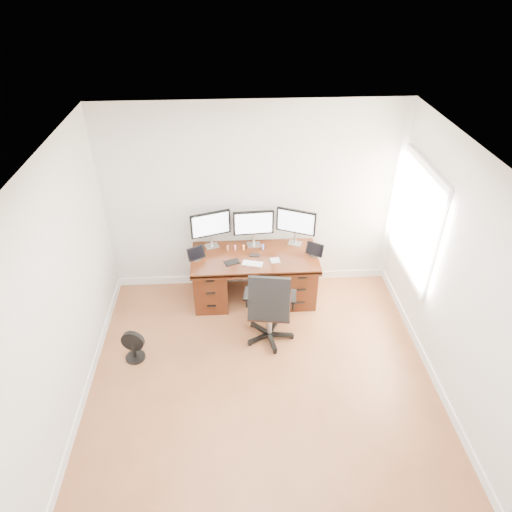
{
  "coord_description": "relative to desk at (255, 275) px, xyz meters",
  "views": [
    {
      "loc": [
        -0.28,
        -3.26,
        4.21
      ],
      "look_at": [
        0.0,
        1.5,
        0.95
      ],
      "focal_mm": 32.0,
      "sensor_mm": 36.0,
      "label": 1
    }
  ],
  "objects": [
    {
      "name": "right_wall",
      "position": [
        2.0,
        -1.72,
        0.95
      ],
      "size": [
        0.1,
        4.5,
        2.7
      ],
      "color": "silver",
      "rests_on": "ground"
    },
    {
      "name": "figurine_brown",
      "position": [
        -0.36,
        0.12,
        0.4
      ],
      "size": [
        0.03,
        0.03,
        0.09
      ],
      "color": "#875A47",
      "rests_on": "desk"
    },
    {
      "name": "back_wall",
      "position": [
        0.0,
        0.42,
        0.95
      ],
      "size": [
        4.0,
        0.1,
        2.7
      ],
      "primitive_type": "cube",
      "color": "silver",
      "rests_on": "ground"
    },
    {
      "name": "phone",
      "position": [
        -0.0,
        -0.03,
        0.35
      ],
      "size": [
        0.14,
        0.08,
        0.01
      ],
      "primitive_type": "cube",
      "rotation": [
        0.0,
        0.0,
        -0.11
      ],
      "color": "black",
      "rests_on": "desk"
    },
    {
      "name": "monitor_right",
      "position": [
        0.58,
        0.24,
        0.68
      ],
      "size": [
        0.52,
        0.26,
        0.53
      ],
      "rotation": [
        0.0,
        0.0,
        -0.42
      ],
      "color": "silver",
      "rests_on": "desk"
    },
    {
      "name": "ground",
      "position": [
        0.0,
        -1.83,
        -0.4
      ],
      "size": [
        4.5,
        4.5,
        0.0
      ],
      "primitive_type": "plane",
      "color": "brown",
      "rests_on": "ground"
    },
    {
      "name": "tablet_right",
      "position": [
        0.8,
        -0.08,
        0.43
      ],
      "size": [
        0.24,
        0.19,
        0.19
      ],
      "rotation": [
        0.0,
        0.0,
        -0.57
      ],
      "color": "silver",
      "rests_on": "desk"
    },
    {
      "name": "figurine_blue",
      "position": [
        0.12,
        0.12,
        0.4
      ],
      "size": [
        0.03,
        0.03,
        0.09
      ],
      "color": "#697CEB",
      "rests_on": "desk"
    },
    {
      "name": "drawing_tablet",
      "position": [
        -0.31,
        -0.17,
        0.35
      ],
      "size": [
        0.23,
        0.19,
        0.01
      ],
      "primitive_type": "cube",
      "rotation": [
        0.0,
        0.0,
        0.35
      ],
      "color": "black",
      "rests_on": "desk"
    },
    {
      "name": "trackpad",
      "position": [
        0.26,
        -0.16,
        0.35
      ],
      "size": [
        0.13,
        0.13,
        0.01
      ],
      "primitive_type": "cube",
      "rotation": [
        0.0,
        0.0,
        0.12
      ],
      "color": "silver",
      "rests_on": "desk"
    },
    {
      "name": "figurine_orange",
      "position": [
        -0.14,
        0.12,
        0.4
      ],
      "size": [
        0.03,
        0.03,
        0.09
      ],
      "color": "#FB8B44",
      "rests_on": "desk"
    },
    {
      "name": "monitor_left",
      "position": [
        -0.58,
        0.24,
        0.68
      ],
      "size": [
        0.53,
        0.2,
        0.53
      ],
      "rotation": [
        0.0,
        0.0,
        0.31
      ],
      "color": "silver",
      "rests_on": "desk"
    },
    {
      "name": "desk",
      "position": [
        0.0,
        0.0,
        0.0
      ],
      "size": [
        1.7,
        0.8,
        0.75
      ],
      "color": "#401B0C",
      "rests_on": "ground"
    },
    {
      "name": "office_chair",
      "position": [
        0.14,
        -0.86,
        -0.04
      ],
      "size": [
        0.67,
        0.67,
        1.11
      ],
      "rotation": [
        0.0,
        0.0,
        -0.15
      ],
      "color": "black",
      "rests_on": "ground"
    },
    {
      "name": "tablet_left",
      "position": [
        -0.78,
        -0.08,
        0.43
      ],
      "size": [
        0.24,
        0.17,
        0.19
      ],
      "rotation": [
        0.0,
        0.0,
        0.48
      ],
      "color": "silver",
      "rests_on": "desk"
    },
    {
      "name": "keyboard",
      "position": [
        -0.04,
        -0.23,
        0.36
      ],
      "size": [
        0.29,
        0.18,
        0.01
      ],
      "primitive_type": "cube",
      "rotation": [
        0.0,
        0.0,
        -0.25
      ],
      "color": "white",
      "rests_on": "desk"
    },
    {
      "name": "figurine_pink",
      "position": [
        -0.26,
        0.12,
        0.4
      ],
      "size": [
        0.03,
        0.03,
        0.09
      ],
      "color": "#D6668D",
      "rests_on": "desk"
    },
    {
      "name": "monitor_center",
      "position": [
        0.0,
        0.24,
        0.68
      ],
      "size": [
        0.55,
        0.15,
        0.53
      ],
      "rotation": [
        0.0,
        0.0,
        0.06
      ],
      "color": "silver",
      "rests_on": "desk"
    },
    {
      "name": "floor_fan",
      "position": [
        -1.53,
        -1.08,
        -0.2
      ],
      "size": [
        0.28,
        0.24,
        0.41
      ],
      "rotation": [
        0.0,
        0.0,
        -0.19
      ],
      "color": "black",
      "rests_on": "ground"
    }
  ]
}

